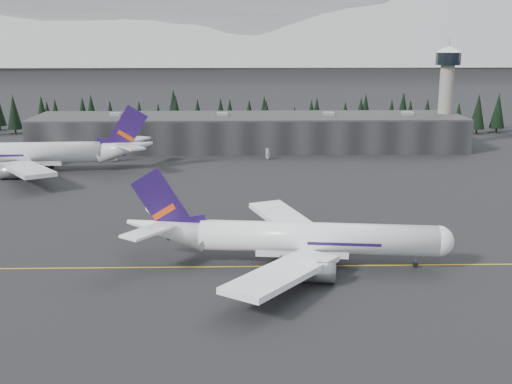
{
  "coord_description": "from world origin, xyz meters",
  "views": [
    {
      "loc": [
        -3.38,
        -115.66,
        42.81
      ],
      "look_at": [
        0.0,
        20.0,
        9.0
      ],
      "focal_mm": 45.0,
      "sensor_mm": 36.0,
      "label": 1
    }
  ],
  "objects_px": {
    "control_tower": "(446,85)",
    "gse_vehicle_b": "(268,157)",
    "gse_vehicle_a": "(114,159)",
    "jet_parked": "(39,153)",
    "terminal": "(249,132)",
    "jet_main": "(289,238)"
  },
  "relations": [
    {
      "from": "gse_vehicle_b",
      "to": "jet_main",
      "type": "bearing_deg",
      "value": -31.87
    },
    {
      "from": "control_tower",
      "to": "jet_main",
      "type": "distance_m",
      "value": 147.11
    },
    {
      "from": "jet_main",
      "to": "gse_vehicle_b",
      "type": "bearing_deg",
      "value": 96.21
    },
    {
      "from": "jet_main",
      "to": "gse_vehicle_b",
      "type": "xyz_separation_m",
      "value": [
        0.59,
        103.68,
        -4.5
      ]
    },
    {
      "from": "terminal",
      "to": "gse_vehicle_b",
      "type": "relative_size",
      "value": 41.12
    },
    {
      "from": "terminal",
      "to": "control_tower",
      "type": "relative_size",
      "value": 4.24
    },
    {
      "from": "control_tower",
      "to": "gse_vehicle_b",
      "type": "bearing_deg",
      "value": -160.17
    },
    {
      "from": "control_tower",
      "to": "jet_parked",
      "type": "bearing_deg",
      "value": -163.11
    },
    {
      "from": "jet_main",
      "to": "terminal",
      "type": "bearing_deg",
      "value": 99.12
    },
    {
      "from": "control_tower",
      "to": "gse_vehicle_b",
      "type": "relative_size",
      "value": 9.69
    },
    {
      "from": "jet_main",
      "to": "jet_parked",
      "type": "relative_size",
      "value": 0.87
    },
    {
      "from": "gse_vehicle_b",
      "to": "terminal",
      "type": "bearing_deg",
      "value": 164.49
    },
    {
      "from": "jet_parked",
      "to": "gse_vehicle_b",
      "type": "height_order",
      "value": "jet_parked"
    },
    {
      "from": "jet_main",
      "to": "gse_vehicle_b",
      "type": "distance_m",
      "value": 103.78
    },
    {
      "from": "gse_vehicle_a",
      "to": "control_tower",
      "type": "bearing_deg",
      "value": 18.37
    },
    {
      "from": "control_tower",
      "to": "jet_parked",
      "type": "height_order",
      "value": "control_tower"
    },
    {
      "from": "terminal",
      "to": "gse_vehicle_b",
      "type": "xyz_separation_m",
      "value": [
        6.26,
        -21.79,
        -5.64
      ]
    },
    {
      "from": "gse_vehicle_a",
      "to": "gse_vehicle_b",
      "type": "height_order",
      "value": "gse_vehicle_a"
    },
    {
      "from": "jet_parked",
      "to": "control_tower",
      "type": "bearing_deg",
      "value": -166.71
    },
    {
      "from": "terminal",
      "to": "jet_parked",
      "type": "bearing_deg",
      "value": -149.05
    },
    {
      "from": "jet_parked",
      "to": "gse_vehicle_a",
      "type": "distance_m",
      "value": 26.27
    },
    {
      "from": "jet_parked",
      "to": "gse_vehicle_a",
      "type": "xyz_separation_m",
      "value": [
        20.31,
        15.84,
        -5.14
      ]
    }
  ]
}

